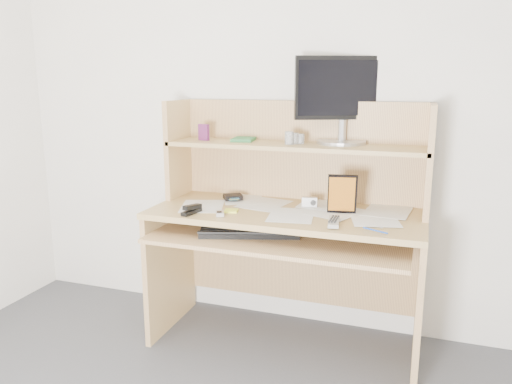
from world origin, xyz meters
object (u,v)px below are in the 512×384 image
(game_case, at_px, (342,194))
(tv_remote, at_px, (334,222))
(monitor, at_px, (344,97))
(desk, at_px, (290,217))
(keyboard, at_px, (250,231))

(game_case, bearing_deg, tv_remote, -102.29)
(tv_remote, height_order, monitor, monitor)
(monitor, bearing_deg, tv_remote, -108.93)
(tv_remote, bearing_deg, desk, 130.32)
(desk, relative_size, game_case, 6.91)
(keyboard, bearing_deg, game_case, 2.13)
(monitor, bearing_deg, keyboard, -159.03)
(desk, height_order, monitor, monitor)
(keyboard, relative_size, tv_remote, 3.00)
(game_case, xyz_separation_m, monitor, (-0.05, 0.24, 0.46))
(keyboard, distance_m, tv_remote, 0.44)
(keyboard, bearing_deg, desk, 37.87)
(desk, relative_size, keyboard, 2.65)
(tv_remote, height_order, game_case, game_case)
(keyboard, relative_size, monitor, 1.08)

